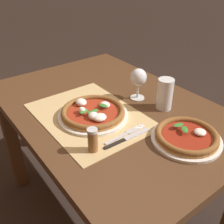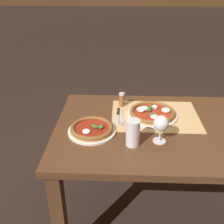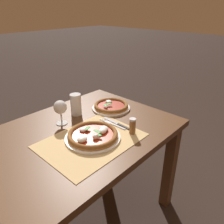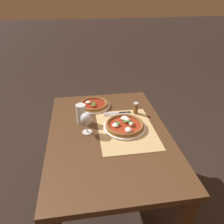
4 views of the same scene
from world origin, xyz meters
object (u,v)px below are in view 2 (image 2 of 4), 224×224
pizza_far (92,129)px  pint_glass (133,133)px  knife (118,116)px  pizza_near (152,113)px  wine_glass (161,124)px  fork (122,117)px  pepper_shaker (122,100)px

pizza_far → pint_glass: pint_glass is taller
pizza_far → knife: 0.23m
pint_glass → knife: pint_glass is taller
pizza_near → wine_glass: wine_glass is taller
pizza_far → fork: (-0.17, -0.17, -0.01)m
wine_glass → pizza_far: bearing=-11.9°
pizza_near → pizza_far: 0.40m
wine_glass → knife: (0.23, -0.25, -0.10)m
pint_glass → fork: bearing=-78.3°
pint_glass → fork: 0.29m
pizza_near → pepper_shaker: pepper_shaker is taller
pizza_far → knife: (-0.14, -0.18, -0.01)m
pizza_near → pint_glass: 0.33m
fork → knife: bearing=-23.4°
fork → knife: (0.03, -0.01, 0.00)m
pizza_far → pepper_shaker: pepper_shaker is taller
pint_glass → pepper_shaker: bearing=-82.1°
pizza_near → pint_glass: bearing=66.8°
wine_glass → fork: 0.33m
pint_glass → pizza_far: bearing=-26.3°
fork → pepper_shaker: pepper_shaker is taller
pepper_shaker → pizza_near: bearing=146.4°
pint_glass → pizza_near: bearing=-113.2°
wine_glass → pint_glass: (0.14, 0.03, -0.04)m
pepper_shaker → pizza_far: bearing=62.7°
pizza_near → knife: 0.21m
fork → pepper_shaker: (0.00, -0.15, 0.04)m
fork → knife: knife is taller
knife → pepper_shaker: (-0.02, -0.14, 0.04)m
pint_glass → knife: size_ratio=0.67×
pizza_near → pepper_shaker: (0.19, -0.13, 0.03)m
knife → fork: bearing=156.6°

